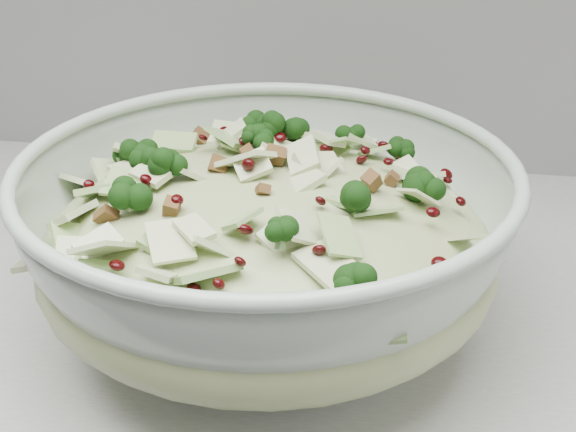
# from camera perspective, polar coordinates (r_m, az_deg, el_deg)

# --- Properties ---
(mixing_bowl) EXTENTS (0.47, 0.47, 0.16)m
(mixing_bowl) POSITION_cam_1_polar(r_m,az_deg,el_deg) (0.64, -1.47, -2.16)
(mixing_bowl) COLOR #A5B5A6
(mixing_bowl) RESTS_ON counter
(salad) EXTENTS (0.50, 0.50, 0.16)m
(salad) POSITION_cam_1_polar(r_m,az_deg,el_deg) (0.63, -1.49, -0.14)
(salad) COLOR #A6B57C
(salad) RESTS_ON mixing_bowl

